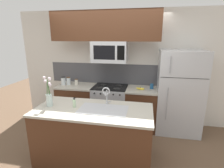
# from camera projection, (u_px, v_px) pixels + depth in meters

# --- Properties ---
(ground_plane) EXTENTS (10.00, 10.00, 0.00)m
(ground_plane) POSITION_uv_depth(u_px,v_px,m) (100.00, 146.00, 3.32)
(ground_plane) COLOR brown
(rear_partition) EXTENTS (5.20, 0.10, 2.60)m
(rear_partition) POSITION_uv_depth(u_px,v_px,m) (126.00, 68.00, 4.14)
(rear_partition) COLOR silver
(rear_partition) RESTS_ON ground
(splash_band) EXTENTS (3.10, 0.01, 0.48)m
(splash_band) POSITION_uv_depth(u_px,v_px,m) (113.00, 74.00, 4.18)
(splash_band) COLOR #4C4C51
(splash_band) RESTS_ON rear_partition
(back_counter_left) EXTENTS (0.87, 0.65, 0.91)m
(back_counter_left) POSITION_uv_depth(u_px,v_px,m) (78.00, 103.00, 4.20)
(back_counter_left) COLOR #4C2B19
(back_counter_left) RESTS_ON ground
(back_counter_right) EXTENTS (0.69, 0.65, 0.91)m
(back_counter_right) POSITION_uv_depth(u_px,v_px,m) (141.00, 108.00, 3.92)
(back_counter_right) COLOR #4C2B19
(back_counter_right) RESTS_ON ground
(stove_range) EXTENTS (0.76, 0.64, 0.93)m
(stove_range) POSITION_uv_depth(u_px,v_px,m) (110.00, 106.00, 4.05)
(stove_range) COLOR #B7BABF
(stove_range) RESTS_ON ground
(microwave) EXTENTS (0.74, 0.40, 0.44)m
(microwave) POSITION_uv_depth(u_px,v_px,m) (110.00, 52.00, 3.71)
(microwave) COLOR #B7BABF
(upper_cabinet_band) EXTENTS (2.26, 0.34, 0.60)m
(upper_cabinet_band) POSITION_uv_depth(u_px,v_px,m) (105.00, 26.00, 3.56)
(upper_cabinet_band) COLOR #4C2B19
(refrigerator) EXTENTS (0.90, 0.74, 1.76)m
(refrigerator) POSITION_uv_depth(u_px,v_px,m) (179.00, 92.00, 3.68)
(refrigerator) COLOR #B7BABF
(refrigerator) RESTS_ON ground
(storage_jar_tall) EXTENTS (0.10, 0.10, 0.19)m
(storage_jar_tall) POSITION_uv_depth(u_px,v_px,m) (63.00, 81.00, 4.11)
(storage_jar_tall) COLOR silver
(storage_jar_tall) RESTS_ON back_counter_left
(storage_jar_medium) EXTENTS (0.09, 0.09, 0.19)m
(storage_jar_medium) POSITION_uv_depth(u_px,v_px,m) (69.00, 81.00, 4.11)
(storage_jar_medium) COLOR silver
(storage_jar_medium) RESTS_ON back_counter_left
(storage_jar_short) EXTENTS (0.08, 0.08, 0.15)m
(storage_jar_short) POSITION_uv_depth(u_px,v_px,m) (76.00, 82.00, 4.08)
(storage_jar_short) COLOR silver
(storage_jar_short) RESTS_ON back_counter_left
(banana_bunch) EXTENTS (0.19, 0.12, 0.07)m
(banana_bunch) POSITION_uv_depth(u_px,v_px,m) (140.00, 89.00, 3.74)
(banana_bunch) COLOR yellow
(banana_bunch) RESTS_ON back_counter_right
(coffee_tin) EXTENTS (0.08, 0.08, 0.11)m
(coffee_tin) POSITION_uv_depth(u_px,v_px,m) (152.00, 86.00, 3.80)
(coffee_tin) COLOR #1E5184
(coffee_tin) RESTS_ON back_counter_right
(island_counter) EXTENTS (1.85, 0.87, 0.91)m
(island_counter) POSITION_uv_depth(u_px,v_px,m) (94.00, 134.00, 2.87)
(island_counter) COLOR #4C2B19
(island_counter) RESTS_ON ground
(kitchen_sink) EXTENTS (0.76, 0.44, 0.16)m
(kitchen_sink) POSITION_uv_depth(u_px,v_px,m) (103.00, 114.00, 2.74)
(kitchen_sink) COLOR #ADAFB5
(kitchen_sink) RESTS_ON island_counter
(sink_faucet) EXTENTS (0.14, 0.14, 0.31)m
(sink_faucet) POSITION_uv_depth(u_px,v_px,m) (106.00, 93.00, 2.88)
(sink_faucet) COLOR #B7BABF
(sink_faucet) RESTS_ON island_counter
(dish_soap_bottle) EXTENTS (0.06, 0.05, 0.16)m
(dish_soap_bottle) POSITION_uv_depth(u_px,v_px,m) (74.00, 103.00, 2.80)
(dish_soap_bottle) COLOR beige
(dish_soap_bottle) RESTS_ON island_counter
(flower_vase) EXTENTS (0.13, 0.15, 0.50)m
(flower_vase) POSITION_uv_depth(u_px,v_px,m) (49.00, 96.00, 2.83)
(flower_vase) COLOR silver
(flower_vase) RESTS_ON island_counter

